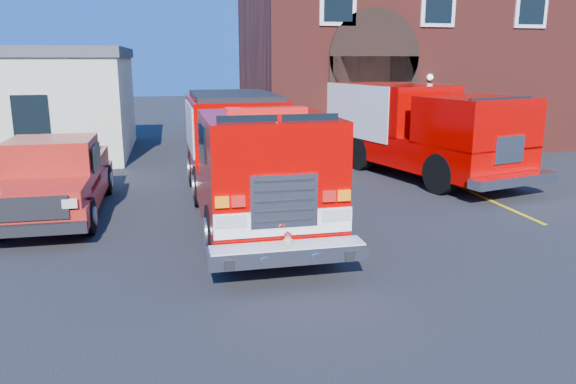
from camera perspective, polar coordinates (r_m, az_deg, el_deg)
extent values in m
plane|color=black|center=(12.76, -1.10, -4.46)|extent=(100.00, 100.00, 0.00)
cube|color=yellow|center=(16.09, 21.58, -1.62)|extent=(0.12, 3.00, 0.01)
cube|color=yellow|center=(18.59, 16.59, 0.70)|extent=(0.12, 3.00, 0.01)
cube|color=yellow|center=(21.22, 12.80, 2.46)|extent=(0.12, 3.00, 0.01)
cube|color=maroon|center=(28.27, 12.00, 13.30)|extent=(15.00, 10.00, 8.00)
cube|color=black|center=(22.38, 8.61, 8.36)|extent=(3.60, 0.12, 4.00)
cylinder|color=black|center=(22.30, 8.79, 13.48)|extent=(3.60, 0.12, 3.60)
cube|color=black|center=(21.90, 5.13, 18.83)|extent=(1.40, 0.10, 1.80)
cube|color=black|center=(23.35, 15.06, 18.10)|extent=(1.40, 0.10, 1.80)
cube|color=black|center=(25.36, 23.54, 17.07)|extent=(1.40, 0.10, 1.80)
cube|color=beige|center=(25.91, -27.11, 7.72)|extent=(10.00, 8.00, 4.00)
cube|color=black|center=(21.53, -24.68, 7.10)|extent=(1.20, 0.10, 1.40)
cylinder|color=black|center=(11.26, -7.38, -4.07)|extent=(0.37, 1.12, 1.11)
cylinder|color=black|center=(11.65, 3.56, -3.38)|extent=(0.37, 1.12, 1.11)
cube|color=#B80000|center=(14.41, -4.26, 1.12)|extent=(2.67, 9.12, 0.91)
cube|color=#B80000|center=(16.49, -5.53, 6.74)|extent=(2.59, 4.48, 1.61)
cube|color=#B80000|center=(11.35, -2.16, 4.03)|extent=(2.57, 3.27, 1.51)
cube|color=black|center=(10.06, -0.86, 5.16)|extent=(2.22, 0.12, 0.95)
cube|color=red|center=(11.24, -2.20, 8.24)|extent=(1.62, 0.37, 0.14)
cube|color=white|center=(10.01, -0.39, -3.17)|extent=(2.52, 0.10, 0.44)
cube|color=silver|center=(9.89, -0.38, -0.95)|extent=(1.21, 0.08, 0.95)
cube|color=silver|center=(9.89, -0.04, -6.26)|extent=(2.83, 0.60, 0.28)
cube|color=#B7B7BF|center=(16.38, -9.97, 6.56)|extent=(0.10, 3.63, 1.31)
cube|color=#B7B7BF|center=(16.69, -1.17, 6.88)|extent=(0.10, 3.63, 1.31)
sphere|color=tan|center=(9.82, -0.04, -5.05)|extent=(0.14, 0.14, 0.14)
sphere|color=tan|center=(9.79, -0.03, -4.49)|extent=(0.11, 0.11, 0.11)
sphere|color=tan|center=(9.78, -0.29, -4.26)|extent=(0.04, 0.04, 0.04)
sphere|color=tan|center=(9.80, 0.20, -4.23)|extent=(0.04, 0.04, 0.04)
ellipsoid|color=red|center=(9.78, -0.04, -4.29)|extent=(0.12, 0.12, 0.07)
cylinder|color=red|center=(9.78, -0.02, -4.40)|extent=(0.14, 0.14, 0.01)
cylinder|color=black|center=(13.51, -19.73, -2.33)|extent=(0.31, 0.87, 0.87)
cube|color=#AB1D15|center=(15.55, -22.31, 0.06)|extent=(2.18, 5.96, 0.49)
cube|color=#AB1D15|center=(13.43, -24.00, -0.18)|extent=(2.00, 1.63, 0.38)
cube|color=#AB1D15|center=(15.07, -22.81, 2.99)|extent=(2.00, 1.96, 1.08)
cube|color=#AB1D15|center=(17.14, -21.45, 2.78)|extent=(2.00, 2.28, 0.60)
cube|color=black|center=(12.67, -24.63, -3.55)|extent=(2.21, 0.16, 0.24)
cylinder|color=black|center=(17.13, 15.28, 1.79)|extent=(0.69, 1.27, 1.21)
cylinder|color=black|center=(18.82, 20.79, 2.40)|extent=(0.69, 1.27, 1.21)
cube|color=#B80000|center=(20.16, 12.07, 4.62)|extent=(4.95, 9.22, 0.99)
cube|color=#B80000|center=(21.31, 9.44, 8.62)|extent=(4.09, 6.03, 1.65)
cube|color=#B80000|center=(17.74, 18.51, 6.83)|extent=(3.35, 3.27, 1.43)
cube|color=#B7B7BF|center=(20.54, 6.27, 8.24)|extent=(1.25, 4.48, 1.87)
cube|color=#B7B7BF|center=(22.17, 12.36, 8.39)|extent=(1.25, 4.48, 1.87)
cube|color=silver|center=(16.89, 21.95, 1.13)|extent=(3.00, 1.25, 0.28)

